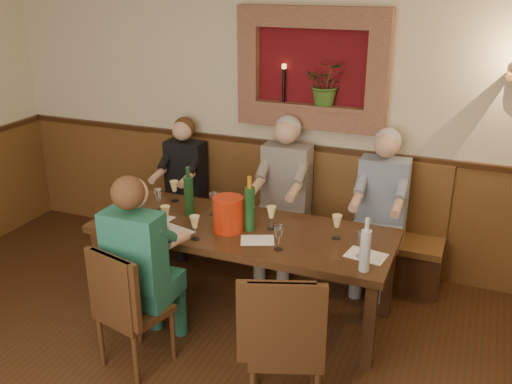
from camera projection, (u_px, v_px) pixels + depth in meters
room_shell at (74, 155)px, 2.51m from camera, size 6.04×6.04×2.82m
wall_niche at (315, 74)px, 5.00m from camera, size 1.36×0.30×1.06m
dining_table at (242, 236)px, 4.55m from camera, size 2.40×0.90×0.75m
bench at (281, 230)px, 5.49m from camera, size 3.00×0.45×1.11m
chair_near_left at (134, 331)px, 4.03m from camera, size 0.51×0.51×0.94m
chair_near_right at (285, 370)px, 3.59m from camera, size 0.58×0.58×1.02m
person_bench_left at (183, 197)px, 5.67m from camera, size 0.39×0.47×1.35m
person_bench_mid at (283, 208)px, 5.28m from camera, size 0.43×0.53×1.46m
person_bench_right at (379, 224)px, 4.97m from camera, size 0.42×0.52×1.43m
person_chair_front at (144, 282)px, 4.06m from camera, size 0.42×0.51×1.41m
spittoon_bucket at (228, 214)px, 4.43m from camera, size 0.26×0.26×0.27m
wine_bottle_green_a at (250, 208)px, 4.41m from camera, size 0.10×0.10×0.45m
wine_bottle_green_b at (189, 195)px, 4.70m from camera, size 0.08×0.08×0.42m
water_bottle at (365, 249)px, 3.81m from camera, size 0.08×0.08×0.39m
tasting_sheet_a at (157, 218)px, 4.69m from camera, size 0.26×0.19×0.00m
tasting_sheet_b at (257, 240)px, 4.31m from camera, size 0.30×0.26×0.00m
tasting_sheet_c at (366, 255)px, 4.07m from camera, size 0.31×0.24×0.00m
tasting_sheet_d at (172, 232)px, 4.45m from camera, size 0.36×0.29×0.00m
wine_glass_0 at (133, 207)px, 4.68m from camera, size 0.08×0.08×0.19m
wine_glass_1 at (159, 200)px, 4.81m from camera, size 0.08×0.08×0.19m
wine_glass_2 at (166, 217)px, 4.47m from camera, size 0.08×0.08×0.19m
wine_glass_3 at (214, 204)px, 4.74m from camera, size 0.08×0.08×0.19m
wine_glass_4 at (225, 221)px, 4.40m from camera, size 0.08×0.08×0.19m
wine_glass_5 at (271, 218)px, 4.47m from camera, size 0.08×0.08×0.19m
wine_glass_6 at (279, 238)px, 4.13m from camera, size 0.08×0.08×0.19m
wine_glass_7 at (337, 227)px, 4.30m from camera, size 0.08×0.08×0.19m
wine_glass_8 at (361, 245)px, 4.02m from camera, size 0.08×0.08×0.19m
wine_glass_9 at (195, 228)px, 4.29m from camera, size 0.08×0.08×0.19m
wine_glass_10 at (174, 191)px, 5.01m from camera, size 0.08×0.08×0.19m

